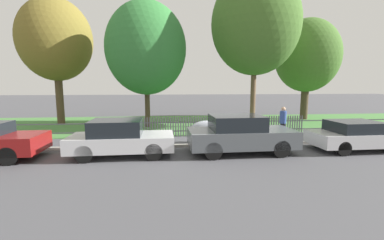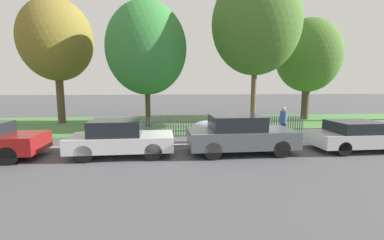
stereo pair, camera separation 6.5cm
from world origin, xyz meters
TOP-DOWN VIEW (x-y plane):
  - ground_plane at (0.00, 0.00)m, footprint 120.00×120.00m
  - kerb_stone at (0.00, 0.10)m, footprint 42.60×0.20m
  - grass_strip at (0.00, 6.91)m, footprint 42.60×8.99m
  - park_fence at (0.00, 2.43)m, footprint 42.60×0.05m
  - parked_car_navy_estate at (-3.95, -1.10)m, footprint 3.96×1.82m
  - parked_car_red_compact at (0.77, -1.13)m, footprint 4.26×1.95m
  - parked_car_white_van at (5.83, -1.16)m, footprint 3.99×1.82m
  - covered_motorcycle at (-0.19, 0.66)m, footprint 1.91×0.81m
  - tree_nearest_kerb at (-9.60, 7.78)m, footprint 4.81×4.81m
  - tree_behind_motorcycle at (-3.39, 5.80)m, footprint 5.06×5.06m
  - tree_mid_park at (3.38, 5.00)m, footprint 5.45×5.45m
  - tree_far_left at (8.77, 8.36)m, footprint 4.88×4.88m
  - pedestrian_near_fence at (3.73, 1.36)m, footprint 0.46×0.46m

SIDE VIEW (x-z plane):
  - ground_plane at x=0.00m, z-range 0.00..0.00m
  - grass_strip at x=0.00m, z-range 0.00..0.01m
  - kerb_stone at x=0.00m, z-range 0.00..0.12m
  - park_fence at x=0.00m, z-range 0.00..1.05m
  - parked_car_white_van at x=5.83m, z-range 0.02..1.25m
  - covered_motorcycle at x=-0.19m, z-range 0.12..1.21m
  - parked_car_navy_estate at x=-3.95m, z-range 0.01..1.43m
  - parked_car_red_compact at x=0.77m, z-range 0.01..1.55m
  - pedestrian_near_fence at x=3.73m, z-range 0.11..1.74m
  - tree_far_left at x=8.77m, z-range 1.06..8.85m
  - tree_behind_motorcycle at x=-3.39m, z-range 1.04..8.96m
  - tree_nearest_kerb at x=-9.60m, z-range 1.47..10.00m
  - tree_mid_park at x=3.38m, z-range 1.65..11.25m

